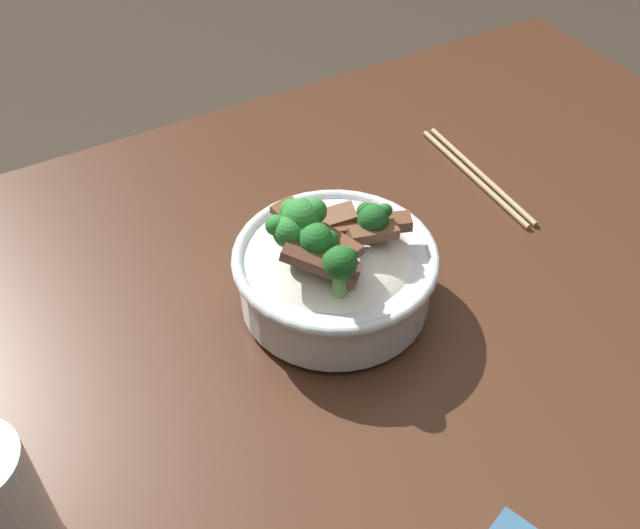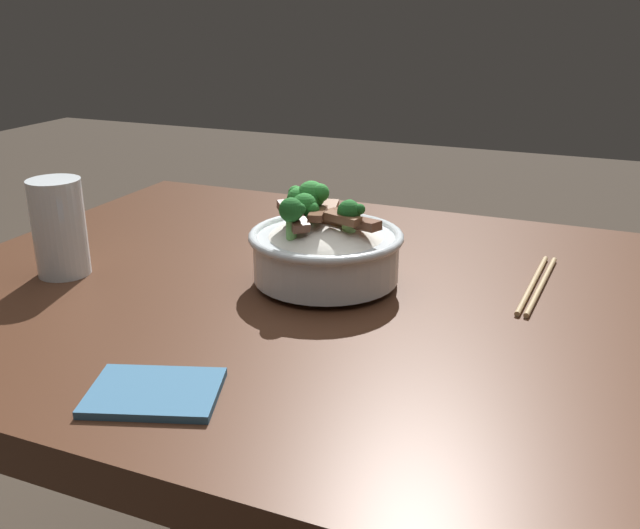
% 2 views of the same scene
% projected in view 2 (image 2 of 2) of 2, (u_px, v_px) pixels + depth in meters
% --- Properties ---
extents(dining_table, '(1.18, 0.85, 0.79)m').
position_uv_depth(dining_table, '(354.00, 389.00, 0.98)').
color(dining_table, '#472819').
rests_on(dining_table, ground).
extents(rice_bowl, '(0.21, 0.21, 0.14)m').
position_uv_depth(rice_bowl, '(325.00, 248.00, 0.95)').
color(rice_bowl, silver).
rests_on(rice_bowl, dining_table).
extents(drinking_glass, '(0.07, 0.07, 0.14)m').
position_uv_depth(drinking_glass, '(60.00, 235.00, 0.98)').
color(drinking_glass, white).
rests_on(drinking_glass, dining_table).
extents(chopsticks_pair, '(0.03, 0.22, 0.01)m').
position_uv_depth(chopsticks_pair, '(537.00, 284.00, 0.95)').
color(chopsticks_pair, tan).
rests_on(chopsticks_pair, dining_table).
extents(folded_napkin, '(0.15, 0.13, 0.01)m').
position_uv_depth(folded_napkin, '(154.00, 392.00, 0.69)').
color(folded_napkin, '#386689').
rests_on(folded_napkin, dining_table).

